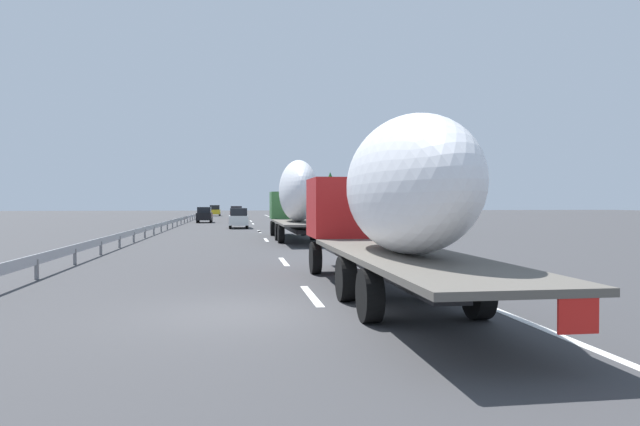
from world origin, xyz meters
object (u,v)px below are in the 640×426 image
Objects in this scene: truck_lead at (296,197)px; road_sign at (305,203)px; car_red_compact at (236,213)px; truck_trailing at (389,200)px; car_black_suv at (204,215)px; car_yellow_coupe at (215,211)px; car_white_van at (239,218)px.

road_sign is at bearing -8.44° from truck_lead.
car_red_compact is at bearing 4.28° from truck_lead.
truck_trailing is 55.83m from car_black_suv.
car_white_van is at bearing -175.51° from car_yellow_coupe.
road_sign is (20.88, -3.10, -0.34)m from truck_lead.
car_yellow_coupe is 49.92m from road_sign.
car_red_compact is at bearing -13.90° from car_black_suv.
truck_lead is 3.12× the size of car_red_compact.
truck_lead is 3.08× the size of car_white_van.
car_red_compact is 21.15m from car_yellow_coupe.
car_white_van is 30.90m from car_red_compact.
car_yellow_coupe reaches higher than car_red_compact.
truck_trailing reaches higher than car_yellow_coupe.
car_yellow_coupe is at bearing 6.15° from truck_lead.
car_black_suv is at bearing 7.62° from truck_trailing.
car_yellow_coupe is at bearing 10.47° from car_red_compact.
truck_trailing is at bearing -177.03° from car_red_compact.
car_white_van reaches higher than car_black_suv.
car_black_suv is at bearing 166.10° from car_red_compact.
truck_lead is 49.01m from car_red_compact.
car_black_suv is (55.32, 7.40, -1.45)m from truck_trailing.
truck_trailing is 42.60m from road_sign.
truck_trailing is (-21.60, -0.00, -0.31)m from truck_lead.
truck_trailing is 3.10× the size of car_red_compact.
car_white_van is 7.31m from road_sign.
car_black_suv is 0.93× the size of car_white_van.
truck_trailing is 70.55m from car_red_compact.
truck_lead is 3.12× the size of car_yellow_coupe.
truck_lead is 18.35m from car_white_van.
road_sign reaches higher than car_yellow_coupe.
truck_lead is 70.06m from car_yellow_coupe.
road_sign reaches higher than car_black_suv.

